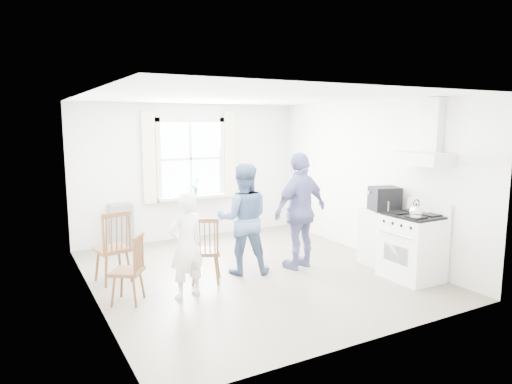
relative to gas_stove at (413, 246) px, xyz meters
name	(u,v)px	position (x,y,z in m)	size (l,w,h in m)	color
room_shell	(251,188)	(-1.91, 1.35, 0.82)	(4.62, 5.12, 2.64)	#7A6F5E
window_assembly	(191,163)	(-1.91, 3.80, 0.98)	(1.88, 0.24, 1.70)	white
range_hood	(426,147)	(0.16, 0.00, 1.42)	(0.45, 0.76, 0.94)	silver
shelf_unit	(121,226)	(-3.31, 3.68, -0.08)	(0.40, 0.30, 0.80)	gray
gas_stove	(413,246)	(0.00, 0.00, 0.00)	(0.68, 0.76, 1.12)	white
kettle	(416,212)	(-0.18, -0.19, 0.56)	(0.19, 0.19, 0.26)	silver
low_cabinet	(381,237)	(0.07, 0.70, -0.03)	(0.50, 0.55, 0.90)	silver
stereo_stack	(385,199)	(0.03, 0.62, 0.60)	(0.50, 0.47, 0.37)	black
cardboard_box	(390,205)	(0.08, 0.54, 0.50)	(0.27, 0.19, 0.17)	tan
windsor_chair_a	(115,240)	(-3.79, 1.86, 0.15)	(0.52, 0.51, 1.04)	#4E2E19
windsor_chair_b	(205,243)	(-2.70, 1.24, 0.10)	(0.54, 0.54, 0.96)	#4E2E19
windsor_chair_c	(134,261)	(-3.73, 1.04, 0.06)	(0.51, 0.51, 0.89)	#4E2E19
person_left	(186,245)	(-3.10, 0.90, 0.21)	(0.50, 0.50, 1.38)	white
person_mid	(243,219)	(-2.01, 1.42, 0.34)	(0.80, 0.80, 1.66)	#496189
person_right	(300,211)	(-1.12, 1.22, 0.42)	(1.06, 1.06, 1.80)	navy
potted_plant	(196,187)	(-1.86, 3.71, 0.53)	(0.19, 0.19, 0.34)	#306C31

